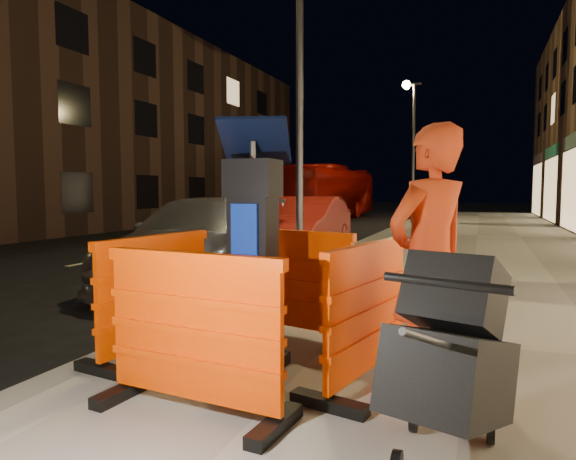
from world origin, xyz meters
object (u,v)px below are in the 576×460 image
at_px(barrier_kerbside, 156,295).
at_px(bus_doubledecker, 327,219).
at_px(barrier_back, 293,283).
at_px(man, 429,262).
at_px(barrier_bldgside, 368,313).
at_px(parking_kiosk, 253,252).
at_px(barrier_front, 193,334).
at_px(stroller, 450,365).
at_px(car_red, 304,254).
at_px(car_silver, 204,282).

relative_size(barrier_kerbside, bus_doubledecker, 0.13).
bearing_deg(barrier_back, man, -23.64).
height_order(barrier_kerbside, barrier_bldgside, same).
bearing_deg(man, parking_kiosk, -57.05).
bearing_deg(parking_kiosk, barrier_front, -79.30).
relative_size(barrier_back, stroller, 1.26).
height_order(parking_kiosk, car_red, parking_kiosk).
relative_size(parking_kiosk, barrier_kerbside, 1.40).
height_order(barrier_front, car_red, barrier_front).
bearing_deg(barrier_bldgside, barrier_front, 147.70).
bearing_deg(parking_kiosk, barrier_kerbside, -169.30).
distance_m(barrier_front, barrier_bldgside, 1.34).
bearing_deg(barrier_front, parking_kiosk, 95.70).
height_order(barrier_bldgside, car_silver, barrier_bldgside).
bearing_deg(barrier_front, stroller, 3.24).
distance_m(barrier_kerbside, barrier_bldgside, 1.90).
distance_m(barrier_front, stroller, 1.60).
distance_m(car_silver, man, 5.91).
height_order(barrier_kerbside, stroller, stroller).
bearing_deg(barrier_kerbside, barrier_bldgside, -81.30).
distance_m(parking_kiosk, bus_doubledecker, 23.58).
bearing_deg(parking_kiosk, car_silver, 135.54).
relative_size(barrier_kerbside, man, 0.71).
bearing_deg(barrier_front, barrier_kerbside, 140.70).
height_order(bus_doubledecker, stroller, bus_doubledecker).
xyz_separation_m(barrier_bldgside, car_silver, (-3.69, 3.94, -0.68)).
distance_m(car_silver, bus_doubledecker, 19.11).
bearing_deg(barrier_back, parking_kiosk, -76.30).
bearing_deg(barrier_bldgside, barrier_kerbside, 102.70).
bearing_deg(bus_doubledecker, stroller, -69.09).
distance_m(barrier_front, barrier_kerbside, 1.34).
xyz_separation_m(car_silver, bus_doubledecker, (-3.29, 18.83, 0.00)).
bearing_deg(bus_doubledecker, barrier_kerbside, -74.30).
height_order(parking_kiosk, barrier_front, parking_kiosk).
height_order(barrier_bldgside, man, man).
distance_m(barrier_front, man, 1.68).
distance_m(car_silver, stroller, 6.63).
bearing_deg(barrier_back, car_red, 121.68).
distance_m(car_red, bus_doubledecker, 15.00).
bearing_deg(barrier_bldgside, parking_kiosk, 102.70).
height_order(car_red, stroller, stroller).
bearing_deg(barrier_bldgside, bus_doubledecker, 29.76).
xyz_separation_m(bus_doubledecker, man, (7.44, -22.89, 1.11)).
bearing_deg(barrier_back, bus_doubledecker, 119.17).
height_order(barrier_back, barrier_kerbside, same).
distance_m(car_red, man, 9.22).
bearing_deg(car_red, stroller, -69.73).
xyz_separation_m(barrier_kerbside, barrier_bldgside, (1.90, 0.00, 0.00)).
bearing_deg(barrier_kerbside, parking_kiosk, -81.30).
xyz_separation_m(barrier_front, car_silver, (-2.74, 4.89, -0.68)).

